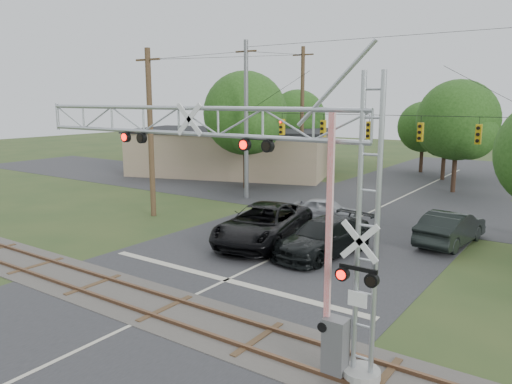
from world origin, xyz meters
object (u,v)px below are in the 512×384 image
Objects in this scene: commercial_building at (231,152)px; crossing_gantry at (242,180)px; sedan_silver at (326,209)px; traffic_signal_span at (384,126)px; pickup_black at (263,224)px; car_dark at (323,237)px.

crossing_gantry is at bearing -70.12° from commercial_building.
sedan_silver is 20.49m from commercial_building.
pickup_black is (-2.75, -9.12, -4.70)m from traffic_signal_span.
car_dark is 26.86m from commercial_building.
car_dark is at bearing -85.55° from traffic_signal_span.
crossing_gantry reaches higher than commercial_building.
car_dark is 7.03m from sedan_silver.
sedan_silver is at bearing 108.09° from crossing_gantry.
crossing_gantry reaches higher than pickup_black.
pickup_black is at bearing -66.80° from commercial_building.
sedan_silver is 0.19× the size of commercial_building.
commercial_building is (-16.19, 18.26, 1.23)m from pickup_black.
traffic_signal_span is 10.35m from car_dark.
pickup_black is 1.21× the size of car_dark.
commercial_building is (-21.67, 27.51, -2.80)m from crossing_gantry.
traffic_signal_span is at bearing 98.48° from crossing_gantry.
traffic_signal_span is 10.62m from pickup_black.
pickup_black is at bearing 165.65° from sedan_silver.
car_dark is at bearing -164.92° from sedan_silver.
sedan_silver is (0.40, 6.33, -0.31)m from pickup_black.
crossing_gantry reaches higher than car_dark.
traffic_signal_span is at bearing 62.87° from pickup_black.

